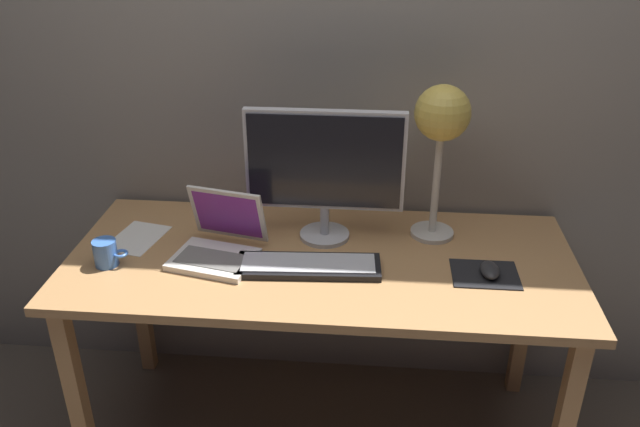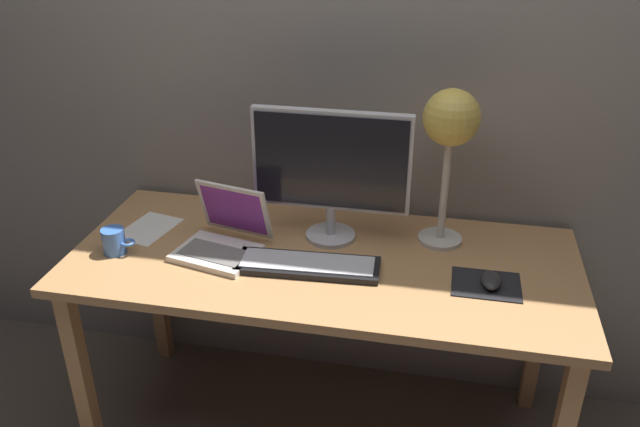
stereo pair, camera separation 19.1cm
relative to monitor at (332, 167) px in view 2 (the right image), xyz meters
name	(u,v)px [view 2 (the right image)]	position (x,y,z in m)	size (l,w,h in m)	color
back_wall	(347,50)	(0.00, 0.27, 0.30)	(4.80, 0.06, 2.60)	gray
desk	(323,278)	(0.00, -0.13, -0.33)	(1.60, 0.70, 0.74)	tan
monitor	(332,167)	(0.00, 0.00, 0.00)	(0.51, 0.16, 0.44)	silver
keyboard_main	(308,265)	(-0.04, -0.20, -0.24)	(0.45, 0.17, 0.03)	black
laptop	(225,232)	(-0.32, -0.14, -0.20)	(0.30, 0.29, 0.20)	silver
desk_lamp	(451,127)	(0.35, 0.05, 0.14)	(0.17, 0.17, 0.51)	beige
mousepad	(486,284)	(0.50, -0.19, -0.25)	(0.20, 0.16, 0.00)	black
mouse	(491,280)	(0.51, -0.19, -0.24)	(0.06, 0.10, 0.03)	#28282B
coffee_mug	(114,241)	(-0.66, -0.23, -0.21)	(0.11, 0.07, 0.08)	#3F72CC
paper_sheet_by_keyboard	(149,228)	(-0.62, -0.06, -0.25)	(0.15, 0.21, 0.00)	white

